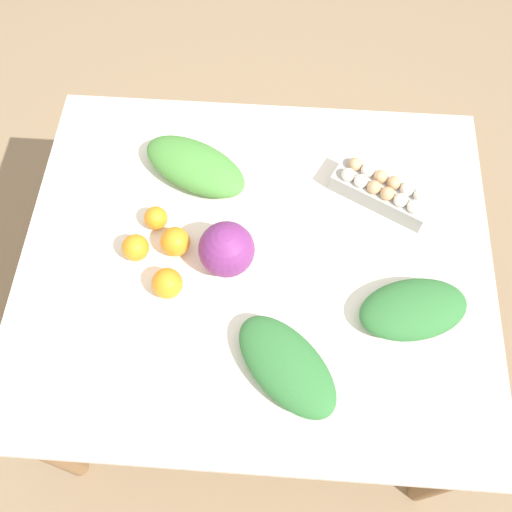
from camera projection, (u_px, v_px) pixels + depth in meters
ground_plane at (256, 344)px, 2.17m from camera, size 8.00×8.00×0.00m
dining_table at (256, 273)px, 1.61m from camera, size 1.27×1.09×0.72m
cabbage_purple at (227, 249)px, 1.47m from camera, size 0.15×0.15×0.15m
egg_carton at (382, 191)px, 1.59m from camera, size 0.29×0.21×0.09m
greens_bunch_beet_tops at (195, 166)px, 1.62m from camera, size 0.36×0.28×0.09m
greens_bunch_dandelion at (413, 309)px, 1.43m from camera, size 0.31×0.23×0.08m
greens_bunch_chard at (287, 366)px, 1.36m from camera, size 0.33×0.33×0.08m
orange_0 at (175, 242)px, 1.52m from camera, size 0.08×0.08×0.08m
orange_1 at (167, 283)px, 1.46m from camera, size 0.08×0.08×0.08m
orange_2 at (156, 218)px, 1.56m from camera, size 0.06×0.06×0.06m
orange_3 at (135, 248)px, 1.51m from camera, size 0.07×0.07×0.07m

